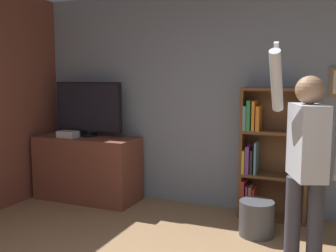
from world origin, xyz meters
name	(u,v)px	position (x,y,z in m)	size (l,w,h in m)	color
wall_back	(228,101)	(0.00, 2.98, 1.35)	(7.12, 0.09, 2.70)	gray
tv_ledge	(88,168)	(-1.81, 2.59, 0.42)	(1.37, 0.58, 0.85)	brown
television	(88,109)	(-1.81, 2.65, 1.22)	(0.99, 0.22, 0.73)	black
game_console	(68,134)	(-2.01, 2.45, 0.89)	(0.25, 0.17, 0.09)	silver
bookshelf	(267,155)	(0.52, 2.80, 0.75)	(0.76, 0.28, 1.52)	brown
person	(307,155)	(1.00, 1.59, 1.01)	(0.59, 0.56, 1.91)	#383842
waste_bin	(256,218)	(0.51, 2.22, 0.18)	(0.36, 0.36, 0.36)	#4C4C51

